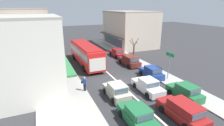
% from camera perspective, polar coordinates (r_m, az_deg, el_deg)
% --- Properties ---
extents(ground_plane, '(140.00, 140.00, 0.00)m').
position_cam_1_polar(ground_plane, '(21.23, 2.62, -6.78)').
color(ground_plane, '#2D2D30').
extents(lane_centre_line, '(0.20, 28.00, 0.01)m').
position_cam_1_polar(lane_centre_line, '(24.61, -1.39, -3.20)').
color(lane_centre_line, silver).
rests_on(lane_centre_line, ground).
extents(sidewalk_left, '(5.20, 44.00, 0.14)m').
position_cam_1_polar(sidewalk_left, '(25.02, -17.81, -3.57)').
color(sidewalk_left, '#A39E96').
rests_on(sidewalk_left, ground).
extents(kerb_right, '(2.80, 44.00, 0.12)m').
position_cam_1_polar(kerb_right, '(28.92, 8.62, -0.02)').
color(kerb_right, '#A39E96').
rests_on(kerb_right, ground).
extents(shopfront_corner_near, '(8.53, 7.84, 8.06)m').
position_cam_1_polar(shopfront_corner_near, '(19.61, -27.39, 1.58)').
color(shopfront_corner_near, silver).
rests_on(shopfront_corner_near, ground).
extents(shopfront_mid_block, '(7.93, 8.86, 7.01)m').
position_cam_1_polar(shopfront_mid_block, '(28.19, -26.21, 5.10)').
color(shopfront_mid_block, silver).
rests_on(shopfront_mid_block, ground).
extents(shopfront_far_end, '(8.55, 8.54, 8.59)m').
position_cam_1_polar(shopfront_far_end, '(36.80, -25.87, 9.00)').
color(shopfront_far_end, '#B2A38E').
rests_on(shopfront_far_end, ground).
extents(building_right_far, '(9.74, 12.55, 7.93)m').
position_cam_1_polar(building_right_far, '(41.87, 5.69, 11.10)').
color(building_right_far, beige).
rests_on(building_right_far, ground).
extents(city_bus, '(2.94, 10.92, 3.23)m').
position_cam_1_polar(city_bus, '(28.00, -8.51, 3.27)').
color(city_bus, red).
rests_on(city_bus, ground).
extents(sedan_adjacent_lane_trail, '(1.92, 4.21, 1.47)m').
position_cam_1_polar(sedan_adjacent_lane_trail, '(14.45, 8.40, -16.88)').
color(sedan_adjacent_lane_trail, '#1E6638').
rests_on(sedan_adjacent_lane_trail, ground).
extents(wagon_behind_bus_near, '(1.98, 4.52, 1.58)m').
position_cam_1_polar(wagon_behind_bus_near, '(15.86, 22.03, -14.34)').
color(wagon_behind_bus_near, maroon).
rests_on(wagon_behind_bus_near, ground).
extents(hatchback_behind_bus_mid, '(1.84, 3.71, 1.54)m').
position_cam_1_polar(hatchback_behind_bus_mid, '(17.96, 1.48, -9.10)').
color(hatchback_behind_bus_mid, '#B7B29E').
rests_on(hatchback_behind_bus_mid, ground).
extents(sedan_adjacent_lane_lead, '(1.90, 4.20, 1.47)m').
position_cam_1_polar(sedan_adjacent_lane_lead, '(19.53, 11.58, -7.32)').
color(sedan_adjacent_lane_lead, silver).
rests_on(sedan_adjacent_lane_lead, ground).
extents(parked_hatchback_kerb_front, '(1.87, 3.73, 1.54)m').
position_cam_1_polar(parked_hatchback_kerb_front, '(19.21, 22.73, -8.71)').
color(parked_hatchback_kerb_front, '#1E6638').
rests_on(parked_hatchback_kerb_front, ground).
extents(parked_hatchback_kerb_second, '(1.91, 3.75, 1.54)m').
position_cam_1_polar(parked_hatchback_kerb_second, '(23.30, 12.82, -3.05)').
color(parked_hatchback_kerb_second, navy).
rests_on(parked_hatchback_kerb_second, ground).
extents(parked_wagon_kerb_third, '(2.01, 4.54, 1.58)m').
position_cam_1_polar(parked_wagon_kerb_third, '(27.72, 5.73, 0.79)').
color(parked_wagon_kerb_third, '#561E19').
rests_on(parked_wagon_kerb_third, ground).
extents(parked_sedan_kerb_rear, '(1.93, 4.22, 1.47)m').
position_cam_1_polar(parked_sedan_kerb_rear, '(32.48, 1.82, 3.27)').
color(parked_sedan_kerb_rear, maroon).
rests_on(parked_sedan_kerb_rear, ground).
extents(traffic_light_downstreet, '(0.33, 0.24, 4.20)m').
position_cam_1_polar(traffic_light_downstreet, '(36.78, -15.74, 7.84)').
color(traffic_light_downstreet, gray).
rests_on(traffic_light_downstreet, ground).
extents(directional_road_sign, '(0.10, 1.40, 3.60)m').
position_cam_1_polar(directional_road_sign, '(22.63, 18.26, 1.12)').
color(directional_road_sign, gray).
rests_on(directional_road_sign, ground).
extents(street_tree_right, '(1.75, 1.81, 3.86)m').
position_cam_1_polar(street_tree_right, '(29.78, 7.14, 4.07)').
color(street_tree_right, brown).
rests_on(street_tree_right, ground).
extents(pedestrian_with_handbag_near, '(0.65, 0.35, 1.63)m').
position_cam_1_polar(pedestrian_with_handbag_near, '(32.34, -16.42, 3.22)').
color(pedestrian_with_handbag_near, '#4C4742').
rests_on(pedestrian_with_handbag_near, sidewalk_left).
extents(pedestrian_browsing_midblock, '(0.52, 0.58, 1.63)m').
position_cam_1_polar(pedestrian_browsing_midblock, '(19.11, -9.01, -6.40)').
color(pedestrian_browsing_midblock, '#232838').
rests_on(pedestrian_browsing_midblock, sidewalk_left).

